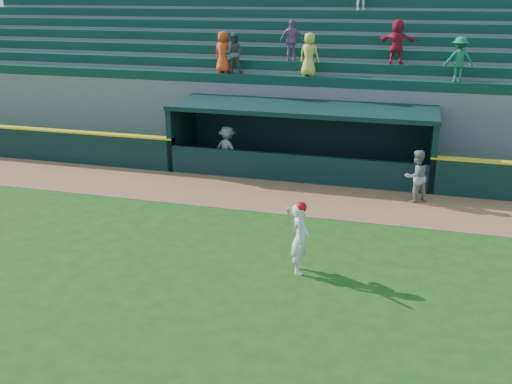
# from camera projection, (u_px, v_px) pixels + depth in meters

# --- Properties ---
(ground) EXTENTS (120.00, 120.00, 0.00)m
(ground) POSITION_uv_depth(u_px,v_px,m) (239.00, 263.00, 14.04)
(ground) COLOR #1D4711
(ground) RESTS_ON ground
(warning_track) EXTENTS (40.00, 3.00, 0.01)m
(warning_track) POSITION_uv_depth(u_px,v_px,m) (283.00, 197.00, 18.49)
(warning_track) COLOR #905E39
(warning_track) RESTS_ON ground
(dugout_player_front) EXTENTS (1.03, 1.01, 1.68)m
(dugout_player_front) POSITION_uv_depth(u_px,v_px,m) (416.00, 176.00, 17.83)
(dugout_player_front) COLOR gray
(dugout_player_front) RESTS_ON ground
(dugout_player_inside) EXTENTS (1.25, 1.02, 1.69)m
(dugout_player_inside) POSITION_uv_depth(u_px,v_px,m) (228.00, 149.00, 20.83)
(dugout_player_inside) COLOR gray
(dugout_player_inside) RESTS_ON ground
(dugout) EXTENTS (9.40, 2.80, 2.46)m
(dugout) POSITION_uv_depth(u_px,v_px,m) (303.00, 134.00, 20.85)
(dugout) COLOR slate
(dugout) RESTS_ON ground
(stands) EXTENTS (34.50, 6.28, 7.44)m
(stands) POSITION_uv_depth(u_px,v_px,m) (324.00, 87.00, 24.65)
(stands) COLOR slate
(stands) RESTS_ON ground
(batter_at_plate) EXTENTS (0.50, 0.81, 1.78)m
(batter_at_plate) POSITION_uv_depth(u_px,v_px,m) (300.00, 237.00, 13.32)
(batter_at_plate) COLOR white
(batter_at_plate) RESTS_ON ground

